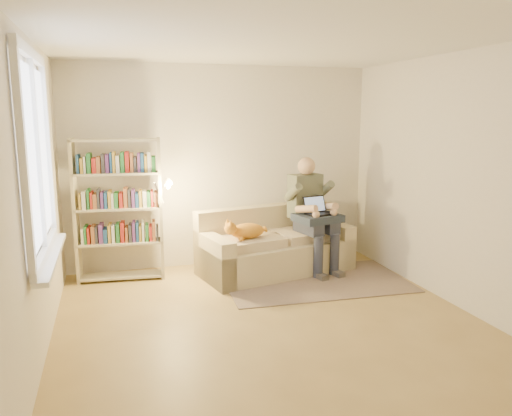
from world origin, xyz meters
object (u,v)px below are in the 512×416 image
object	(u,v)px
person	(311,208)
laptop	(318,209)
sofa	(274,249)
bookshelf	(119,203)
cat	(247,230)

from	to	relation	value
person	laptop	bearing A→B (deg)	-85.96
person	laptop	xyz separation A→B (m)	(0.04, -0.13, 0.01)
sofa	laptop	xyz separation A→B (m)	(0.51, -0.18, 0.52)
sofa	bookshelf	distance (m)	2.00
person	bookshelf	size ratio (longest dim) A/B	0.84
person	laptop	size ratio (longest dim) A/B	3.99
sofa	person	world-z (taller)	person
sofa	person	size ratio (longest dim) A/B	1.41
laptop	person	bearing A→B (deg)	94.04
sofa	laptop	world-z (taller)	laptop
sofa	person	bearing A→B (deg)	-18.20
laptop	cat	bearing A→B (deg)	169.90
sofa	bookshelf	world-z (taller)	bookshelf
laptop	bookshelf	distance (m)	2.42
person	bookshelf	xyz separation A→B (m)	(-2.35, 0.27, 0.14)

